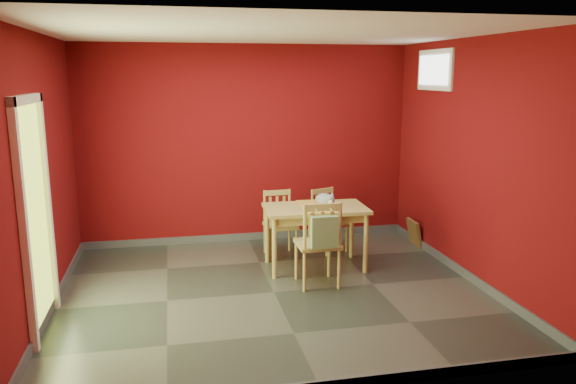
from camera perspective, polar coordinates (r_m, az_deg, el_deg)
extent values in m
plane|color=#2D342D|center=(6.13, -1.44, -10.14)|extent=(4.50, 4.50, 0.00)
plane|color=#5A090B|center=(7.72, -4.20, 4.79)|extent=(4.50, 0.00, 4.50)
plane|color=#5A090B|center=(3.85, 3.85, -2.42)|extent=(4.50, 0.00, 4.50)
plane|color=#5A090B|center=(5.81, -23.93, 1.44)|extent=(0.00, 4.00, 4.00)
plane|color=#5A090B|center=(6.55, 18.27, 2.94)|extent=(0.00, 4.00, 4.00)
plane|color=white|center=(5.70, -1.59, 15.91)|extent=(4.50, 4.50, 0.00)
cube|color=#3F4244|center=(7.97, -4.04, -4.53)|extent=(4.50, 0.02, 0.10)
cube|color=#3F4244|center=(6.15, -22.78, -10.54)|extent=(0.03, 4.00, 0.10)
cube|color=#3F4244|center=(6.85, 17.47, -7.85)|extent=(0.03, 4.00, 0.10)
cube|color=#B7D838|center=(5.49, -24.36, -2.64)|extent=(0.02, 0.85, 2.05)
cube|color=white|center=(5.03, -25.25, -3.49)|extent=(0.06, 0.08, 2.13)
cube|color=white|center=(5.91, -23.24, -1.15)|extent=(0.06, 0.08, 2.13)
cube|color=white|center=(5.33, -25.10, 8.52)|extent=(0.06, 1.01, 0.08)
cube|color=white|center=(7.35, 14.71, 11.90)|extent=(0.03, 0.90, 0.50)
cube|color=white|center=(7.34, 14.55, 11.91)|extent=(0.02, 0.76, 0.36)
cube|color=silver|center=(8.27, 6.99, -2.20)|extent=(0.08, 0.02, 0.12)
cube|color=#A4934C|center=(6.68, 2.81, -1.69)|extent=(1.22, 0.74, 0.04)
cube|color=#A4934C|center=(6.70, 2.80, -2.27)|extent=(1.10, 0.61, 0.10)
cylinder|color=#A4934C|center=(6.41, -1.39, -5.76)|extent=(0.06, 0.06, 0.71)
cylinder|color=#A4934C|center=(6.96, -2.12, -4.33)|extent=(0.06, 0.06, 0.71)
cylinder|color=#A4934C|center=(6.65, 7.91, -5.21)|extent=(0.06, 0.06, 0.71)
cylinder|color=#A4934C|center=(7.19, 6.48, -3.88)|extent=(0.06, 0.06, 0.71)
cube|color=#B78D2F|center=(6.68, 2.81, -1.48)|extent=(0.36, 0.72, 0.01)
cube|color=#B78D2F|center=(6.39, 3.60, -3.79)|extent=(0.34, 0.02, 0.35)
cube|color=#A4934C|center=(7.19, -0.77, -3.44)|extent=(0.41, 0.41, 0.04)
cylinder|color=#A4934C|center=(7.06, -1.74, -5.51)|extent=(0.03, 0.03, 0.38)
cylinder|color=#A4934C|center=(7.37, -2.36, -4.76)|extent=(0.03, 0.03, 0.38)
cylinder|color=#A4934C|center=(7.14, 0.88, -5.30)|extent=(0.03, 0.03, 0.38)
cylinder|color=#A4934C|center=(7.45, 0.15, -4.57)|extent=(0.03, 0.03, 0.38)
cylinder|color=#A4934C|center=(7.26, -2.39, -1.46)|extent=(0.03, 0.03, 0.42)
cylinder|color=#A4934C|center=(7.34, 0.15, -1.30)|extent=(0.03, 0.03, 0.42)
cube|color=#A4934C|center=(7.26, -1.12, -0.06)|extent=(0.35, 0.06, 0.06)
cube|color=#A4934C|center=(7.28, -1.82, -1.71)|extent=(0.03, 0.02, 0.32)
cube|color=#A4934C|center=(7.30, -1.11, -1.67)|extent=(0.03, 0.02, 0.32)
cube|color=#A4934C|center=(7.33, -0.41, -1.62)|extent=(0.03, 0.02, 0.32)
cube|color=#A4934C|center=(7.41, 4.23, -3.08)|extent=(0.50, 0.50, 0.04)
cylinder|color=#A4934C|center=(7.24, 3.98, -5.11)|extent=(0.03, 0.03, 0.37)
cylinder|color=#A4934C|center=(7.49, 2.44, -4.51)|extent=(0.03, 0.03, 0.37)
cylinder|color=#A4934C|center=(7.44, 5.98, -4.68)|extent=(0.03, 0.03, 0.37)
cylinder|color=#A4934C|center=(7.68, 4.43, -4.11)|extent=(0.03, 0.03, 0.37)
cylinder|color=#A4934C|center=(7.38, 2.47, -1.32)|extent=(0.03, 0.03, 0.41)
cylinder|color=#A4934C|center=(7.58, 4.48, -1.00)|extent=(0.03, 0.03, 0.41)
cube|color=#A4934C|center=(7.44, 3.50, 0.10)|extent=(0.33, 0.16, 0.06)
cube|color=#A4934C|center=(7.43, 2.93, -1.52)|extent=(0.04, 0.03, 0.32)
cube|color=#A4934C|center=(7.49, 3.49, -1.43)|extent=(0.04, 0.03, 0.32)
cube|color=#A4934C|center=(7.54, 4.04, -1.34)|extent=(0.04, 0.03, 0.32)
cube|color=#A4934C|center=(6.23, 3.01, -5.30)|extent=(0.45, 0.45, 0.04)
cylinder|color=#A4934C|center=(6.53, 4.19, -6.72)|extent=(0.04, 0.04, 0.44)
cylinder|color=#A4934C|center=(6.18, 5.21, -7.83)|extent=(0.04, 0.04, 0.44)
cylinder|color=#A4934C|center=(6.43, 0.86, -6.97)|extent=(0.04, 0.04, 0.44)
cylinder|color=#A4934C|center=(6.08, 1.69, -8.12)|extent=(0.04, 0.04, 0.44)
cylinder|color=#A4934C|center=(6.03, 5.30, -3.30)|extent=(0.04, 0.04, 0.48)
cylinder|color=#A4934C|center=(5.93, 1.72, -3.53)|extent=(0.04, 0.04, 0.48)
cube|color=#A4934C|center=(5.92, 3.55, -1.56)|extent=(0.41, 0.04, 0.08)
cube|color=#A4934C|center=(6.02, 4.51, -3.75)|extent=(0.04, 0.02, 0.38)
cube|color=#A4934C|center=(5.99, 3.52, -3.81)|extent=(0.04, 0.02, 0.38)
cube|color=#A4934C|center=(5.96, 2.53, -3.88)|extent=(0.04, 0.02, 0.38)
cube|color=#638454|center=(5.91, 3.73, -4.08)|extent=(0.29, 0.09, 0.34)
cylinder|color=#638454|center=(5.89, 2.84, -1.80)|extent=(0.01, 0.14, 0.01)
cylinder|color=#638454|center=(5.93, 4.36, -1.73)|extent=(0.01, 0.14, 0.01)
cube|color=brown|center=(7.88, 12.70, -4.04)|extent=(0.13, 0.36, 0.35)
cube|color=black|center=(7.88, 12.66, -4.04)|extent=(0.08, 0.25, 0.25)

